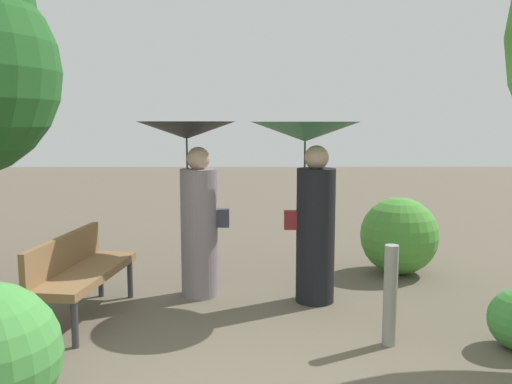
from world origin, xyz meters
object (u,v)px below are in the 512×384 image
at_px(park_bench, 80,268).
at_px(path_marker_post, 390,295).
at_px(person_left, 194,184).
at_px(person_right, 310,182).

xyz_separation_m(park_bench, path_marker_post, (2.89, -0.65, -0.07)).
relative_size(person_left, path_marker_post, 2.18).
relative_size(person_left, park_bench, 1.25).
distance_m(person_left, person_right, 1.27).
xyz_separation_m(person_left, person_right, (1.26, -0.20, 0.05)).
relative_size(person_right, park_bench, 1.25).
bearing_deg(person_right, path_marker_post, -152.60).
relative_size(person_left, person_right, 1.00).
bearing_deg(person_left, person_right, -98.48).
bearing_deg(park_bench, path_marker_post, -95.28).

